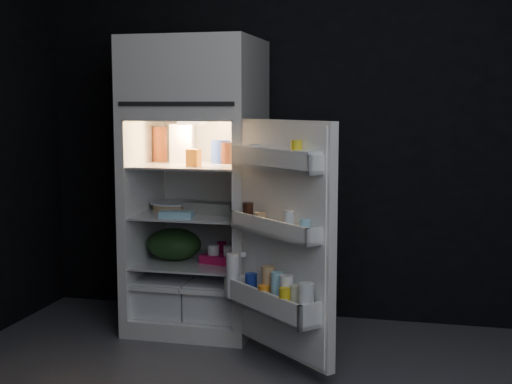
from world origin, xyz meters
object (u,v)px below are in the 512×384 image
(milk_jug, at_px, (182,144))
(yogurt_tray, at_px, (223,259))
(egg_carton, at_px, (211,208))
(fridge_door, at_px, (281,242))
(refrigerator, at_px, (197,175))

(milk_jug, bearing_deg, yogurt_tray, -27.60)
(milk_jug, xyz_separation_m, egg_carton, (0.21, -0.08, -0.38))
(fridge_door, bearing_deg, yogurt_tray, 130.74)
(refrigerator, distance_m, yogurt_tray, 0.54)
(egg_carton, bearing_deg, yogurt_tray, 4.33)
(fridge_door, bearing_deg, egg_carton, 134.61)
(yogurt_tray, bearing_deg, fridge_door, -35.56)
(refrigerator, height_order, yogurt_tray, refrigerator)
(refrigerator, distance_m, fridge_door, 0.95)
(milk_jug, distance_m, egg_carton, 0.44)
(fridge_door, relative_size, yogurt_tray, 4.74)
(egg_carton, distance_m, yogurt_tray, 0.32)
(refrigerator, xyz_separation_m, fridge_door, (0.66, -0.63, -0.27))
(milk_jug, bearing_deg, fridge_door, -50.62)
(egg_carton, height_order, yogurt_tray, egg_carton)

